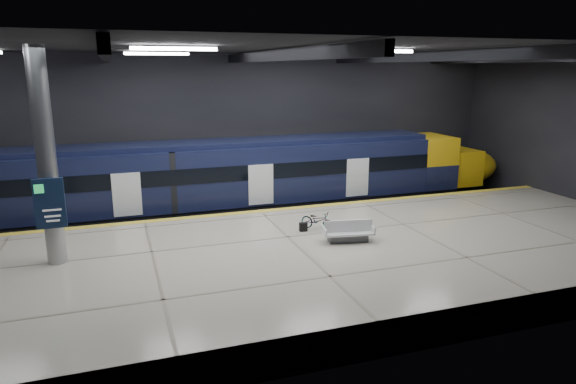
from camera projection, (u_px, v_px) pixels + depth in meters
name	position (u px, v px, depth m)	size (l,w,h in m)	color
ground	(280.00, 255.00, 20.55)	(30.00, 30.00, 0.00)	black
room_shell	(279.00, 111.00, 19.21)	(30.10, 16.10, 8.05)	black
platform	(302.00, 264.00, 18.13)	(30.00, 11.00, 1.10)	#BBAF9F
safety_strip	(261.00, 211.00, 22.82)	(30.00, 0.40, 0.01)	yellow
rails	(246.00, 217.00, 25.59)	(30.00, 1.52, 0.16)	gray
train	(229.00, 179.00, 24.87)	(29.40, 2.84, 3.79)	black
bench	(348.00, 234.00, 18.78)	(1.96, 1.08, 0.82)	#595B60
bicycle	(318.00, 220.00, 20.13)	(0.50, 1.44, 0.76)	#99999E
pannier_bag	(303.00, 227.00, 19.99)	(0.30, 0.18, 0.35)	black
info_column	(47.00, 161.00, 16.04)	(0.90, 0.78, 6.90)	#9EA0A5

